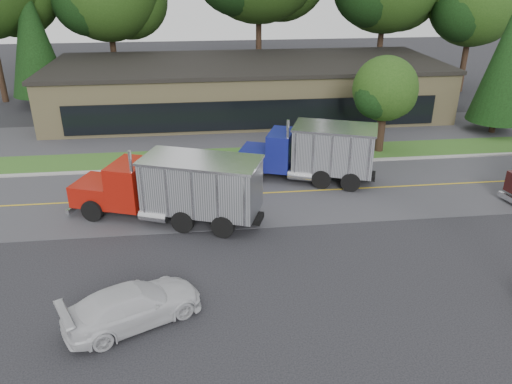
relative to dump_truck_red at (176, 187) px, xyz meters
The scene contains 14 objects.
ground 7.50m from the dump_truck_red, 61.67° to the right, with size 140.00×140.00×0.00m, color #36363C.
road 4.68m from the dump_truck_red, 36.96° to the left, with size 60.00×8.00×0.02m, color #4B4B4F.
center_line 4.68m from the dump_truck_red, 36.96° to the left, with size 60.00×0.12×0.01m, color gold.
curb 7.84m from the dump_truck_red, 63.08° to the left, with size 60.00×0.30×0.12m, color #9E9E99.
grass_verge 9.44m from the dump_truck_red, 68.12° to the left, with size 60.00×3.40×0.03m, color #315A1F.
far_parking 14.15m from the dump_truck_red, 75.75° to the left, with size 60.00×7.00×0.02m, color #4B4B4F.
strip_mall 20.34m from the dump_truck_red, 74.45° to the left, with size 32.00×12.00×4.00m, color tan.
tree_far_e 37.58m from the dump_truck_red, 41.84° to the left, with size 9.00×8.47×12.83m.
evergreen_left 27.06m from the dump_truck_red, 118.00° to the left, with size 4.83×4.83×10.97m.
evergreen_right 26.39m from the dump_truck_red, 26.31° to the left, with size 4.19×4.19×9.53m.
tree_verge 16.21m from the dump_truck_red, 32.61° to the left, with size 4.51×4.24×6.43m.
dump_truck_red is the anchor object (origin of this frame).
dump_truck_blue 8.93m from the dump_truck_red, 28.01° to the left, with size 8.21×5.09×3.36m.
rally_car 7.95m from the dump_truck_red, 100.06° to the right, with size 2.01×4.95×1.44m, color silver.
Camera 1 is at (-2.17, -16.17, 11.78)m, focal length 35.00 mm.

